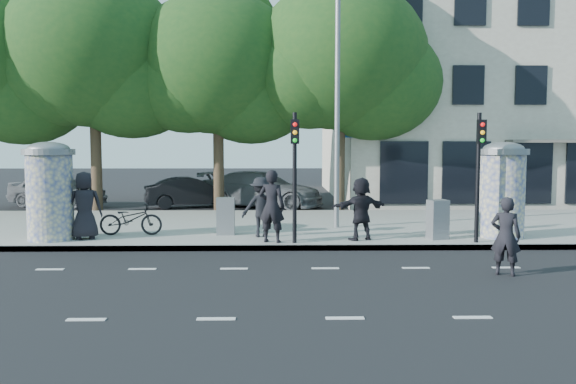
{
  "coord_description": "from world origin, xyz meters",
  "views": [
    {
      "loc": [
        -1.04,
        -10.71,
        2.66
      ],
      "look_at": [
        -0.78,
        3.5,
        1.52
      ],
      "focal_mm": 35.0,
      "sensor_mm": 36.0,
      "label": 1
    }
  ],
  "objects_px": {
    "ped_b": "(272,206)",
    "car_right": "(262,189)",
    "ped_a": "(85,205)",
    "ped_f": "(361,209)",
    "traffic_pole_near": "(295,164)",
    "cabinet_left": "(226,216)",
    "street_lamp": "(338,77)",
    "car_left": "(57,190)",
    "car_mid": "(192,192)",
    "cabinet_right": "(438,220)",
    "ad_column_right": "(502,188)",
    "ad_column_left": "(50,189)",
    "traffic_pole_far": "(479,164)",
    "man_road": "(506,236)",
    "bicycle": "(131,219)",
    "ped_d": "(261,207)"
  },
  "relations": [
    {
      "from": "ped_a",
      "to": "man_road",
      "type": "relative_size",
      "value": 1.13
    },
    {
      "from": "street_lamp",
      "to": "ped_f",
      "type": "bearing_deg",
      "value": -80.32
    },
    {
      "from": "ad_column_left",
      "to": "traffic_pole_near",
      "type": "bearing_deg",
      "value": -6.11
    },
    {
      "from": "street_lamp",
      "to": "man_road",
      "type": "height_order",
      "value": "street_lamp"
    },
    {
      "from": "cabinet_left",
      "to": "car_left",
      "type": "distance_m",
      "value": 12.4
    },
    {
      "from": "ped_a",
      "to": "cabinet_left",
      "type": "bearing_deg",
      "value": 177.12
    },
    {
      "from": "man_road",
      "to": "cabinet_left",
      "type": "distance_m",
      "value": 7.74
    },
    {
      "from": "ped_a",
      "to": "car_right",
      "type": "height_order",
      "value": "ped_a"
    },
    {
      "from": "ped_d",
      "to": "ad_column_left",
      "type": "bearing_deg",
      "value": -3.05
    },
    {
      "from": "car_left",
      "to": "car_mid",
      "type": "distance_m",
      "value": 6.08
    },
    {
      "from": "ped_b",
      "to": "car_mid",
      "type": "distance_m",
      "value": 10.71
    },
    {
      "from": "ped_a",
      "to": "car_left",
      "type": "height_order",
      "value": "ped_a"
    },
    {
      "from": "ped_b",
      "to": "car_left",
      "type": "height_order",
      "value": "ped_b"
    },
    {
      "from": "ped_a",
      "to": "car_mid",
      "type": "xyz_separation_m",
      "value": [
        1.46,
        9.46,
        -0.41
      ]
    },
    {
      "from": "car_mid",
      "to": "ped_b",
      "type": "bearing_deg",
      "value": -176.8
    },
    {
      "from": "car_mid",
      "to": "man_road",
      "type": "bearing_deg",
      "value": -164.07
    },
    {
      "from": "traffic_pole_far",
      "to": "man_road",
      "type": "relative_size",
      "value": 2.07
    },
    {
      "from": "ad_column_right",
      "to": "car_mid",
      "type": "xyz_separation_m",
      "value": [
        -10.04,
        9.31,
        -0.87
      ]
    },
    {
      "from": "cabinet_left",
      "to": "cabinet_right",
      "type": "height_order",
      "value": "cabinet_right"
    },
    {
      "from": "ad_column_right",
      "to": "cabinet_left",
      "type": "distance_m",
      "value": 7.81
    },
    {
      "from": "ad_column_right",
      "to": "ped_b",
      "type": "height_order",
      "value": "ad_column_right"
    },
    {
      "from": "traffic_pole_near",
      "to": "bicycle",
      "type": "bearing_deg",
      "value": 162.57
    },
    {
      "from": "ped_a",
      "to": "ped_f",
      "type": "height_order",
      "value": "ped_a"
    },
    {
      "from": "ped_a",
      "to": "car_left",
      "type": "xyz_separation_m",
      "value": [
        -4.61,
        9.92,
        -0.32
      ]
    },
    {
      "from": "ped_a",
      "to": "ped_d",
      "type": "relative_size",
      "value": 1.11
    },
    {
      "from": "traffic_pole_near",
      "to": "ped_b",
      "type": "relative_size",
      "value": 1.77
    },
    {
      "from": "cabinet_left",
      "to": "ped_a",
      "type": "bearing_deg",
      "value": -170.13
    },
    {
      "from": "car_mid",
      "to": "ad_column_left",
      "type": "bearing_deg",
      "value": 149.36
    },
    {
      "from": "man_road",
      "to": "ped_b",
      "type": "bearing_deg",
      "value": -7.32
    },
    {
      "from": "ad_column_right",
      "to": "car_mid",
      "type": "relative_size",
      "value": 0.65
    },
    {
      "from": "ped_b",
      "to": "car_right",
      "type": "height_order",
      "value": "ped_b"
    },
    {
      "from": "cabinet_right",
      "to": "car_mid",
      "type": "distance_m",
      "value": 12.61
    },
    {
      "from": "traffic_pole_far",
      "to": "man_road",
      "type": "height_order",
      "value": "traffic_pole_far"
    },
    {
      "from": "ped_a",
      "to": "cabinet_left",
      "type": "xyz_separation_m",
      "value": [
        3.75,
        0.76,
        -0.39
      ]
    },
    {
      "from": "man_road",
      "to": "car_left",
      "type": "bearing_deg",
      "value": -17.0
    },
    {
      "from": "ped_d",
      "to": "ped_f",
      "type": "relative_size",
      "value": 0.98
    },
    {
      "from": "traffic_pole_near",
      "to": "cabinet_left",
      "type": "xyz_separation_m",
      "value": [
        -1.94,
        1.51,
        -1.55
      ]
    },
    {
      "from": "ad_column_right",
      "to": "ped_b",
      "type": "distance_m",
      "value": 6.46
    },
    {
      "from": "street_lamp",
      "to": "ped_a",
      "type": "height_order",
      "value": "street_lamp"
    },
    {
      "from": "ped_b",
      "to": "man_road",
      "type": "bearing_deg",
      "value": 163.4
    },
    {
      "from": "ped_a",
      "to": "ped_b",
      "type": "distance_m",
      "value": 5.13
    },
    {
      "from": "cabinet_left",
      "to": "ped_b",
      "type": "bearing_deg",
      "value": -46.92
    },
    {
      "from": "car_mid",
      "to": "cabinet_right",
      "type": "bearing_deg",
      "value": -156.35
    },
    {
      "from": "ped_a",
      "to": "ad_column_right",
      "type": "bearing_deg",
      "value": 166.5
    },
    {
      "from": "ad_column_left",
      "to": "ped_a",
      "type": "height_order",
      "value": "ad_column_left"
    },
    {
      "from": "car_left",
      "to": "car_right",
      "type": "relative_size",
      "value": 0.81
    },
    {
      "from": "ped_f",
      "to": "bicycle",
      "type": "relative_size",
      "value": 0.96
    },
    {
      "from": "traffic_pole_near",
      "to": "man_road",
      "type": "xyz_separation_m",
      "value": [
        4.28,
        -3.1,
        -1.41
      ]
    },
    {
      "from": "ped_f",
      "to": "bicycle",
      "type": "distance_m",
      "value": 6.52
    },
    {
      "from": "ad_column_left",
      "to": "cabinet_right",
      "type": "bearing_deg",
      "value": -0.59
    }
  ]
}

